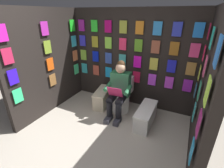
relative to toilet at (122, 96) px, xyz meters
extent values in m
plane|color=#B2A899|center=(-0.02, 1.66, -0.33)|extent=(30.00, 30.00, 0.00)
cube|color=black|center=(-0.02, -0.43, 0.76)|extent=(3.00, 0.10, 2.18)
cube|color=teal|center=(1.24, -0.34, 0.39)|extent=(0.17, 0.01, 0.26)
cube|color=#AB4636|center=(0.88, -0.34, 0.39)|extent=(0.17, 0.01, 0.26)
cube|color=#1389D2|center=(0.52, -0.34, 0.39)|extent=(0.17, 0.01, 0.26)
cube|color=#0C2596|center=(0.16, -0.34, 0.39)|extent=(0.17, 0.01, 0.26)
cube|color=#D11847|center=(-0.20, -0.34, 0.39)|extent=(0.17, 0.01, 0.26)
cube|color=#C13EEA|center=(-0.56, -0.34, 0.39)|extent=(0.17, 0.01, 0.26)
cube|color=#C039D7|center=(-0.92, -0.34, 0.39)|extent=(0.17, 0.01, 0.26)
cube|color=purple|center=(-1.28, -0.34, 0.39)|extent=(0.17, 0.01, 0.26)
cube|color=#7CB53A|center=(1.24, -0.34, 0.74)|extent=(0.17, 0.01, 0.26)
cube|color=#0A1EBA|center=(0.88, -0.34, 0.74)|extent=(0.17, 0.01, 0.26)
cube|color=#2A47A0|center=(0.52, -0.34, 0.74)|extent=(0.17, 0.01, 0.26)
cube|color=teal|center=(0.16, -0.34, 0.74)|extent=(0.17, 0.01, 0.26)
cube|color=#EB12C9|center=(-0.20, -0.34, 0.74)|extent=(0.17, 0.01, 0.26)
cube|color=gold|center=(-0.56, -0.34, 0.74)|extent=(0.17, 0.01, 0.26)
cube|color=#191CBF|center=(-0.92, -0.34, 0.74)|extent=(0.17, 0.01, 0.26)
cube|color=olive|center=(-1.28, -0.34, 0.74)|extent=(0.17, 0.01, 0.26)
cube|color=#312CC4|center=(1.24, -0.34, 1.10)|extent=(0.17, 0.01, 0.26)
cube|color=olive|center=(0.88, -0.34, 1.10)|extent=(0.17, 0.01, 0.26)
cube|color=#80CB3C|center=(0.52, -0.34, 1.10)|extent=(0.17, 0.01, 0.26)
cube|color=#E92857|center=(0.16, -0.34, 1.10)|extent=(0.17, 0.01, 0.26)
cube|color=#559220|center=(-0.20, -0.34, 1.10)|extent=(0.17, 0.01, 0.26)
cube|color=#964B34|center=(-0.56, -0.34, 1.10)|extent=(0.17, 0.01, 0.26)
cube|color=#8D5517|center=(-0.92, -0.34, 1.10)|extent=(0.17, 0.01, 0.26)
cube|color=#D43674|center=(-1.28, -0.34, 1.10)|extent=(0.17, 0.01, 0.26)
cube|color=#9A1B98|center=(1.24, -0.34, 1.46)|extent=(0.17, 0.01, 0.26)
cube|color=green|center=(0.88, -0.34, 1.46)|extent=(0.17, 0.01, 0.26)
cube|color=#A40B5E|center=(0.52, -0.34, 1.46)|extent=(0.17, 0.01, 0.26)
cube|color=olive|center=(0.16, -0.34, 1.46)|extent=(0.17, 0.01, 0.26)
cube|color=#C16C1A|center=(-0.20, -0.34, 1.46)|extent=(0.17, 0.01, 0.26)
cube|color=#287ECA|center=(-0.56, -0.34, 1.46)|extent=(0.17, 0.01, 0.26)
cube|color=#2834B6|center=(-0.92, -0.34, 1.46)|extent=(0.17, 0.01, 0.26)
cube|color=blue|center=(-1.28, -0.34, 1.46)|extent=(0.17, 0.01, 0.26)
cube|color=black|center=(-1.52, 0.64, 0.76)|extent=(0.10, 2.04, 2.18)
cube|color=teal|center=(-1.43, -0.19, 0.39)|extent=(0.01, 0.17, 0.26)
cube|color=teal|center=(-1.43, 0.64, 0.39)|extent=(0.01, 0.17, 0.26)
cube|color=#2088C0|center=(-1.43, 1.48, 0.39)|extent=(0.01, 0.17, 0.26)
cube|color=#CADF45|center=(-1.43, -0.19, 0.74)|extent=(0.01, 0.17, 0.26)
cube|color=#2B8D66|center=(-1.43, 0.64, 0.74)|extent=(0.01, 0.17, 0.26)
cube|color=#9D226E|center=(-1.43, 1.48, 0.74)|extent=(0.01, 0.17, 0.26)
cube|color=#EE1E52|center=(-1.43, -0.19, 1.10)|extent=(0.01, 0.17, 0.26)
cube|color=#D84979|center=(-1.43, 0.64, 1.10)|extent=(0.01, 0.17, 0.26)
cube|color=#AEEA44|center=(-1.43, 1.48, 1.10)|extent=(0.01, 0.17, 0.26)
cube|color=#A21239|center=(-1.43, -0.19, 1.46)|extent=(0.01, 0.17, 0.26)
cube|color=teal|center=(-1.43, 0.64, 1.46)|extent=(0.01, 0.17, 0.26)
cube|color=blue|center=(-1.43, 1.48, 1.46)|extent=(0.01, 0.17, 0.26)
cube|color=black|center=(1.48, 0.64, 0.76)|extent=(0.10, 2.04, 2.18)
cube|color=#34EB89|center=(1.39, 1.48, 0.39)|extent=(0.01, 0.17, 0.26)
cube|color=#956333|center=(1.39, 0.64, 0.39)|extent=(0.01, 0.17, 0.26)
cube|color=#40CA7D|center=(1.39, -0.19, 0.39)|extent=(0.01, 0.17, 0.26)
cube|color=#3315E2|center=(1.39, 1.48, 0.74)|extent=(0.01, 0.17, 0.26)
cube|color=#EF5614|center=(1.39, 0.64, 0.74)|extent=(0.01, 0.17, 0.26)
cube|color=#E0734B|center=(1.39, -0.19, 0.74)|extent=(0.01, 0.17, 0.26)
cube|color=#C8244D|center=(1.39, 1.48, 1.10)|extent=(0.01, 0.17, 0.26)
cube|color=#85A431|center=(1.39, 0.64, 1.10)|extent=(0.01, 0.17, 0.26)
cube|color=#3BCAD8|center=(1.39, -0.19, 1.10)|extent=(0.01, 0.17, 0.26)
cube|color=#DD1DAB|center=(1.39, 1.48, 1.46)|extent=(0.01, 0.17, 0.26)
cube|color=#B829A8|center=(1.39, 0.64, 1.46)|extent=(0.01, 0.17, 0.26)
cube|color=#1ECE24|center=(1.39, -0.19, 1.46)|extent=(0.01, 0.17, 0.26)
cylinder|color=white|center=(-0.01, 0.08, -0.13)|extent=(0.38, 0.38, 0.40)
cylinder|color=white|center=(-0.01, 0.08, 0.09)|extent=(0.41, 0.41, 0.02)
cube|color=white|center=(0.01, -0.18, 0.25)|extent=(0.39, 0.21, 0.36)
cylinder|color=white|center=(0.01, -0.09, 0.25)|extent=(0.39, 0.09, 0.39)
cube|color=#286B42|center=(-0.01, 0.11, 0.36)|extent=(0.41, 0.25, 0.52)
sphere|color=tan|center=(-0.01, 0.14, 0.71)|extent=(0.21, 0.21, 0.21)
sphere|color=#472D19|center=(-0.01, 0.11, 0.78)|extent=(0.17, 0.17, 0.17)
cylinder|color=black|center=(-0.12, 0.30, 0.11)|extent=(0.18, 0.41, 0.15)
cylinder|color=black|center=(0.08, 0.31, 0.11)|extent=(0.18, 0.41, 0.15)
cylinder|color=black|center=(-0.13, 0.48, -0.11)|extent=(0.12, 0.12, 0.42)
cylinder|color=black|center=(0.07, 0.49, -0.11)|extent=(0.12, 0.12, 0.42)
cube|color=#33333D|center=(-0.14, 0.54, -0.28)|extent=(0.13, 0.27, 0.09)
cube|color=#33333D|center=(0.06, 0.55, -0.28)|extent=(0.13, 0.27, 0.09)
cylinder|color=#286B42|center=(-0.24, 0.27, 0.33)|extent=(0.11, 0.31, 0.13)
cylinder|color=#286B42|center=(0.20, 0.30, 0.33)|extent=(0.11, 0.31, 0.13)
cube|color=#D82C67|center=(-0.03, 0.45, 0.32)|extent=(0.31, 0.15, 0.23)
cube|color=beige|center=(0.49, 0.04, -0.15)|extent=(0.38, 0.70, 0.36)
cube|color=beige|center=(0.49, 0.04, 0.05)|extent=(0.40, 0.73, 0.03)
cube|color=white|center=(-0.65, 0.30, -0.16)|extent=(0.27, 0.77, 0.34)
cube|color=white|center=(-0.65, 0.30, 0.02)|extent=(0.29, 0.80, 0.03)
camera|label=1|loc=(-1.25, 3.02, 1.75)|focal=26.08mm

